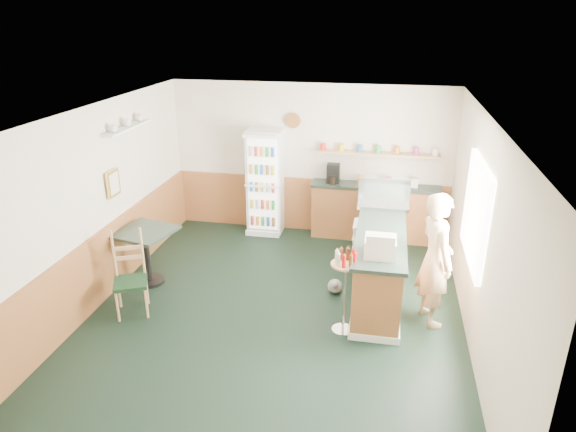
% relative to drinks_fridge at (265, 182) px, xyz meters
% --- Properties ---
extents(ground, '(6.00, 6.00, 0.00)m').
position_rel_drinks_fridge_xyz_m(ground, '(0.78, -2.74, -0.95)').
color(ground, black).
rests_on(ground, ground).
extents(room_envelope, '(5.04, 6.02, 2.72)m').
position_rel_drinks_fridge_xyz_m(room_envelope, '(0.55, -2.01, 0.57)').
color(room_envelope, beige).
rests_on(room_envelope, ground).
extents(service_counter, '(0.68, 3.01, 1.01)m').
position_rel_drinks_fridge_xyz_m(service_counter, '(2.13, -1.67, -0.49)').
color(service_counter, '#A35D34').
rests_on(service_counter, ground).
extents(back_counter, '(2.24, 0.42, 1.69)m').
position_rel_drinks_fridge_xyz_m(back_counter, '(1.96, 0.06, -0.40)').
color(back_counter, '#A35D34').
rests_on(back_counter, ground).
extents(drinks_fridge, '(0.63, 0.53, 1.91)m').
position_rel_drinks_fridge_xyz_m(drinks_fridge, '(0.00, 0.00, 0.00)').
color(drinks_fridge, white).
rests_on(drinks_fridge, ground).
extents(display_case, '(0.78, 0.41, 0.44)m').
position_rel_drinks_fridge_xyz_m(display_case, '(2.13, -1.01, 0.28)').
color(display_case, silver).
rests_on(display_case, service_counter).
extents(cash_register, '(0.39, 0.41, 0.22)m').
position_rel_drinks_fridge_xyz_m(cash_register, '(2.13, -2.72, 0.17)').
color(cash_register, beige).
rests_on(cash_register, service_counter).
extents(shopkeeper, '(0.62, 0.71, 1.79)m').
position_rel_drinks_fridge_xyz_m(shopkeeper, '(2.83, -2.49, -0.05)').
color(shopkeeper, tan).
rests_on(shopkeeper, ground).
extents(condiment_stand, '(0.36, 0.36, 1.13)m').
position_rel_drinks_fridge_xyz_m(condiment_stand, '(1.72, -2.95, -0.20)').
color(condiment_stand, silver).
rests_on(condiment_stand, ground).
extents(newspaper_rack, '(0.09, 0.45, 0.72)m').
position_rel_drinks_fridge_xyz_m(newspaper_rack, '(1.77, -1.58, -0.36)').
color(newspaper_rack, black).
rests_on(newspaper_rack, ground).
extents(cafe_table, '(0.93, 0.93, 0.85)m').
position_rel_drinks_fridge_xyz_m(cafe_table, '(-1.27, -2.25, -0.35)').
color(cafe_table, black).
rests_on(cafe_table, ground).
extents(cafe_chair, '(0.57, 0.58, 1.16)m').
position_rel_drinks_fridge_xyz_m(cafe_chair, '(-1.12, -2.98, -0.35)').
color(cafe_chair, black).
rests_on(cafe_chair, ground).
extents(dog_doorstop, '(0.21, 0.27, 0.25)m').
position_rel_drinks_fridge_xyz_m(dog_doorstop, '(1.52, -2.04, -0.83)').
color(dog_doorstop, gray).
rests_on(dog_doorstop, ground).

